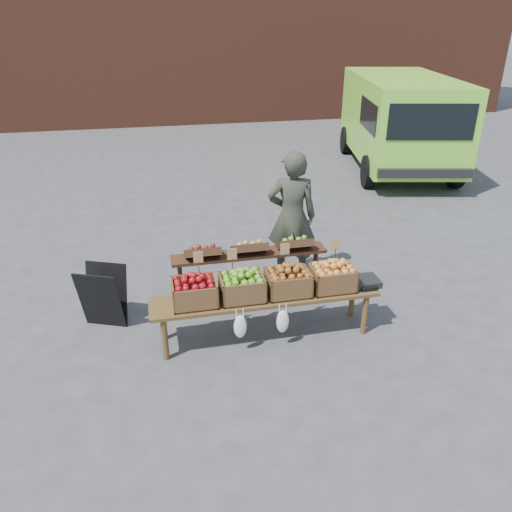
{
  "coord_description": "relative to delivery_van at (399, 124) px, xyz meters",
  "views": [
    {
      "loc": [
        -1.86,
        -5.05,
        3.55
      ],
      "look_at": [
        -0.67,
        0.38,
        0.85
      ],
      "focal_mm": 35.0,
      "sensor_mm": 36.0,
      "label": 1
    }
  ],
  "objects": [
    {
      "name": "delivery_van",
      "position": [
        0.0,
        0.0,
        0.0
      ],
      "size": [
        3.3,
        5.35,
        2.23
      ],
      "primitive_type": null,
      "rotation": [
        0.0,
        0.0,
        -0.22
      ],
      "color": "#80DF38",
      "rests_on": "ground"
    },
    {
      "name": "crate_green_apples",
      "position": [
        -4.1,
        -6.5,
        -0.4
      ],
      "size": [
        0.5,
        0.4,
        0.28
      ],
      "primitive_type": null,
      "color": "gold",
      "rests_on": "display_bench"
    },
    {
      "name": "back_table",
      "position": [
        -4.96,
        -5.78,
        -0.59
      ],
      "size": [
        2.1,
        0.44,
        1.04
      ],
      "primitive_type": null,
      "color": "#382013",
      "rests_on": "ground"
    },
    {
      "name": "crate_golden_apples",
      "position": [
        -5.75,
        -6.5,
        -0.4
      ],
      "size": [
        0.5,
        0.4,
        0.28
      ],
      "primitive_type": null,
      "color": "maroon",
      "rests_on": "display_bench"
    },
    {
      "name": "display_bench",
      "position": [
        -4.92,
        -6.5,
        -0.83
      ],
      "size": [
        2.7,
        0.56,
        0.57
      ],
      "primitive_type": null,
      "color": "#513A1C",
      "rests_on": "ground"
    },
    {
      "name": "ground",
      "position": [
        -4.25,
        -6.38,
        -1.11
      ],
      "size": [
        80.0,
        80.0,
        0.0
      ],
      "primitive_type": "plane",
      "color": "#454548"
    },
    {
      "name": "chalkboard_sign",
      "position": [
        -6.82,
        -5.82,
        -0.71
      ],
      "size": [
        0.61,
        0.48,
        0.81
      ],
      "primitive_type": null,
      "rotation": [
        0.0,
        0.0,
        -0.4
      ],
      "color": "black",
      "rests_on": "ground"
    },
    {
      "name": "crate_russet_pears",
      "position": [
        -5.2,
        -6.5,
        -0.4
      ],
      "size": [
        0.5,
        0.4,
        0.28
      ],
      "primitive_type": null,
      "color": "#4D8825",
      "rests_on": "display_bench"
    },
    {
      "name": "vendor",
      "position": [
        -4.2,
        -5.08,
        -0.16
      ],
      "size": [
        0.78,
        0.6,
        1.91
      ],
      "primitive_type": "imported",
      "rotation": [
        0.0,
        0.0,
        2.93
      ],
      "color": "#323528",
      "rests_on": "ground"
    },
    {
      "name": "crate_red_apples",
      "position": [
        -4.65,
        -6.5,
        -0.4
      ],
      "size": [
        0.5,
        0.4,
        0.28
      ],
      "primitive_type": null,
      "color": "brown",
      "rests_on": "display_bench"
    },
    {
      "name": "weighing_scale",
      "position": [
        -3.67,
        -6.5,
        -0.5
      ],
      "size": [
        0.34,
        0.3,
        0.08
      ],
      "primitive_type": "cube",
      "color": "black",
      "rests_on": "display_bench"
    }
  ]
}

